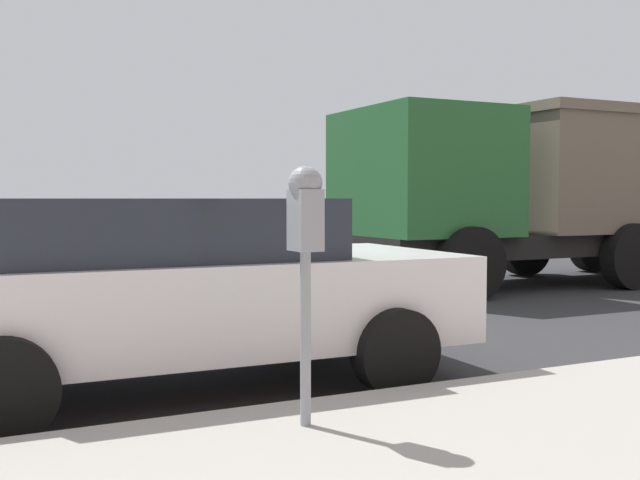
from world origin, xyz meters
The scene contains 4 objects.
ground_plane centered at (0.00, 0.00, 0.00)m, with size 220.00×220.00×0.00m, color #333335.
parking_meter centered at (-2.70, 0.10, 1.26)m, with size 0.21×0.19×1.45m.
car_white centered at (-0.90, 0.33, 0.77)m, with size 2.17×4.26×1.43m.
dump_truck centered at (3.18, -7.12, 1.65)m, with size 2.76×6.94×2.91m.
Camera 1 is at (-6.45, 1.81, 1.43)m, focal length 42.00 mm.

